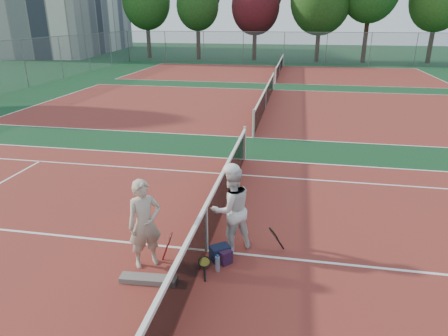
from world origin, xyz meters
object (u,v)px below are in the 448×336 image
object	(u,v)px
player_a	(145,224)
racket_black_held	(273,240)
sports_bag_navy	(220,253)
sports_bag_purple	(223,255)
water_bottle	(218,264)
racket_spare	(204,263)
racket_red	(170,246)
player_b	(231,209)
net_main	(206,228)

from	to	relation	value
player_a	racket_black_held	bearing A→B (deg)	-16.90
racket_black_held	sports_bag_navy	size ratio (longest dim) A/B	1.48
sports_bag_purple	water_bottle	xyz separation A→B (m)	(-0.04, -0.32, 0.02)
racket_black_held	racket_spare	distance (m)	1.42
racket_spare	sports_bag_navy	world-z (taller)	sports_bag_navy
sports_bag_purple	racket_red	bearing A→B (deg)	-173.22
player_b	racket_spare	size ratio (longest dim) A/B	2.88
net_main	racket_black_held	distance (m)	1.32
player_a	sports_bag_purple	xyz separation A→B (m)	(1.37, 0.33, -0.71)
net_main	racket_spare	distance (m)	0.69
player_a	player_b	size ratio (longest dim) A/B	0.98
net_main	sports_bag_navy	xyz separation A→B (m)	(0.31, -0.24, -0.37)
water_bottle	racket_black_held	bearing A→B (deg)	41.64
player_a	racket_red	xyz separation A→B (m)	(0.38, 0.21, -0.55)
player_b	racket_spare	xyz separation A→B (m)	(-0.38, -0.72, -0.79)
player_a	racket_black_held	distance (m)	2.49
net_main	water_bottle	world-z (taller)	net_main
net_main	sports_bag_navy	size ratio (longest dim) A/B	30.72
player_b	racket_red	xyz separation A→B (m)	(-1.05, -0.63, -0.57)
net_main	racket_red	size ratio (longest dim) A/B	19.08
racket_spare	water_bottle	world-z (taller)	water_bottle
water_bottle	racket_red	bearing A→B (deg)	168.06
net_main	player_a	xyz separation A→B (m)	(-0.99, -0.63, 0.33)
racket_black_held	sports_bag_purple	distance (m)	1.04
racket_red	sports_bag_purple	distance (m)	1.01
player_b	racket_spare	distance (m)	1.14
racket_black_held	sports_bag_purple	size ratio (longest dim) A/B	1.63
sports_bag_navy	sports_bag_purple	xyz separation A→B (m)	(0.07, -0.07, -0.01)
player_b	racket_black_held	distance (m)	1.02
player_a	racket_black_held	size ratio (longest dim) A/B	3.19
racket_black_held	player_a	bearing A→B (deg)	-10.16
sports_bag_navy	water_bottle	distance (m)	0.39
player_a	racket_spare	size ratio (longest dim) A/B	2.83
player_b	water_bottle	distance (m)	1.09
sports_bag_navy	sports_bag_purple	size ratio (longest dim) A/B	1.10
racket_spare	sports_bag_navy	distance (m)	0.38
player_a	sports_bag_purple	bearing A→B (deg)	-23.83
sports_bag_navy	racket_red	bearing A→B (deg)	-168.55
racket_red	player_a	bearing A→B (deg)	-163.73
racket_black_held	sports_bag_purple	xyz separation A→B (m)	(-0.90, -0.51, -0.13)
water_bottle	player_a	bearing A→B (deg)	-179.53
racket_red	water_bottle	xyz separation A→B (m)	(0.95, -0.20, -0.14)
player_b	sports_bag_navy	bearing A→B (deg)	37.24
water_bottle	sports_bag_navy	bearing A→B (deg)	94.36
player_b	sports_bag_purple	distance (m)	0.89
player_a	racket_red	size ratio (longest dim) A/B	2.93
sports_bag_purple	racket_spare	bearing A→B (deg)	-144.89
player_a	water_bottle	world-z (taller)	player_a
racket_red	sports_bag_navy	distance (m)	0.95
player_b	sports_bag_purple	world-z (taller)	player_b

